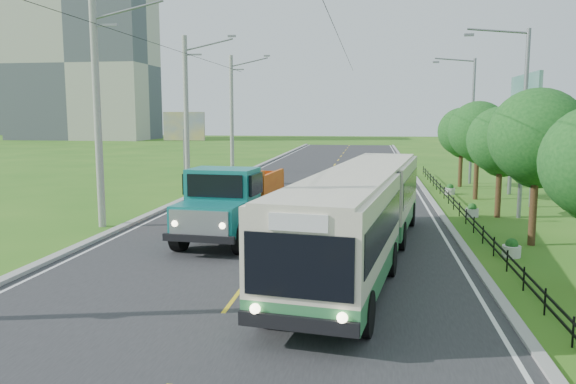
% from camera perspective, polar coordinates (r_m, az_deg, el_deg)
% --- Properties ---
extents(ground, '(240.00, 240.00, 0.00)m').
position_cam_1_polar(ground, '(15.58, -5.54, -10.85)').
color(ground, '#2D6918').
rests_on(ground, ground).
extents(road, '(14.00, 120.00, 0.02)m').
position_cam_1_polar(road, '(34.86, 2.40, -0.37)').
color(road, '#28282B').
rests_on(road, ground).
extents(curb_left, '(0.40, 120.00, 0.15)m').
position_cam_1_polar(curb_left, '(36.31, -8.97, -0.03)').
color(curb_left, '#9E9E99').
rests_on(curb_left, ground).
extents(curb_right, '(0.30, 120.00, 0.10)m').
position_cam_1_polar(curb_right, '(34.85, 14.18, -0.54)').
color(curb_right, '#9E9E99').
rests_on(curb_right, ground).
extents(edge_line_left, '(0.12, 120.00, 0.00)m').
position_cam_1_polar(edge_line_left, '(36.16, -8.13, -0.13)').
color(edge_line_left, silver).
rests_on(edge_line_left, road).
extents(edge_line_right, '(0.12, 120.00, 0.00)m').
position_cam_1_polar(edge_line_right, '(34.80, 13.36, -0.57)').
color(edge_line_right, silver).
rests_on(edge_line_right, road).
extents(centre_dash, '(0.12, 2.20, 0.00)m').
position_cam_1_polar(centre_dash, '(15.58, -5.55, -10.77)').
color(centre_dash, yellow).
rests_on(centre_dash, road).
extents(railing_right, '(0.04, 40.00, 0.60)m').
position_cam_1_polar(railing_right, '(29.03, 17.02, -1.80)').
color(railing_right, black).
rests_on(railing_right, ground).
extents(pole_near, '(3.51, 0.32, 10.00)m').
position_cam_1_polar(pole_near, '(26.17, -18.73, 7.67)').
color(pole_near, gray).
rests_on(pole_near, ground).
extents(pole_mid, '(3.51, 0.32, 10.00)m').
position_cam_1_polar(pole_mid, '(37.26, -10.24, 7.88)').
color(pole_mid, gray).
rests_on(pole_mid, ground).
extents(pole_far, '(3.51, 0.32, 10.00)m').
position_cam_1_polar(pole_far, '(48.78, -5.70, 7.93)').
color(pole_far, gray).
rests_on(pole_far, ground).
extents(tree_third, '(3.60, 3.62, 6.00)m').
position_cam_1_polar(tree_third, '(23.33, 24.03, 4.71)').
color(tree_third, '#382314').
rests_on(tree_third, ground).
extents(tree_fourth, '(3.24, 3.31, 5.40)m').
position_cam_1_polar(tree_fourth, '(29.16, 20.86, 4.58)').
color(tree_fourth, '#382314').
rests_on(tree_fourth, ground).
extents(tree_fifth, '(3.48, 3.52, 5.80)m').
position_cam_1_polar(tree_fifth, '(35.03, 18.79, 5.57)').
color(tree_fifth, '#382314').
rests_on(tree_fifth, ground).
extents(tree_back, '(3.30, 3.36, 5.50)m').
position_cam_1_polar(tree_back, '(40.95, 17.29, 5.62)').
color(tree_back, '#382314').
rests_on(tree_back, ground).
extents(streetlight_mid, '(3.02, 0.20, 9.07)m').
position_cam_1_polar(streetlight_mid, '(29.17, 22.56, 7.08)').
color(streetlight_mid, slate).
rests_on(streetlight_mid, ground).
extents(streetlight_far, '(3.02, 0.20, 9.07)m').
position_cam_1_polar(streetlight_far, '(42.89, 18.03, 7.35)').
color(streetlight_far, slate).
rests_on(streetlight_far, ground).
extents(planter_near, '(0.64, 0.64, 0.67)m').
position_cam_1_polar(planter_near, '(21.44, 21.76, -5.39)').
color(planter_near, silver).
rests_on(planter_near, ground).
extents(planter_mid, '(0.64, 0.64, 0.67)m').
position_cam_1_polar(planter_mid, '(29.13, 18.19, -1.84)').
color(planter_mid, silver).
rests_on(planter_mid, ground).
extents(planter_far, '(0.64, 0.64, 0.67)m').
position_cam_1_polar(planter_far, '(36.95, 16.12, 0.22)').
color(planter_far, silver).
rests_on(planter_far, ground).
extents(billboard_left, '(3.00, 0.20, 5.20)m').
position_cam_1_polar(billboard_left, '(40.51, -10.51, 6.13)').
color(billboard_left, slate).
rests_on(billboard_left, ground).
extents(billboard_right, '(0.24, 6.00, 7.30)m').
position_cam_1_polar(billboard_right, '(35.40, 22.87, 7.81)').
color(billboard_right, slate).
rests_on(billboard_right, ground).
extents(apartment_near, '(28.00, 14.00, 30.00)m').
position_cam_1_polar(apartment_near, '(124.44, -20.14, 11.98)').
color(apartment_near, '#B7B2A3').
rests_on(apartment_near, ground).
extents(apartment_far, '(24.00, 14.00, 26.00)m').
position_cam_1_polar(apartment_far, '(158.42, -23.81, 10.08)').
color(apartment_far, '#B7B2A3').
rests_on(apartment_far, ground).
extents(bus, '(4.82, 16.23, 3.10)m').
position_cam_1_polar(bus, '(19.17, 7.47, -1.61)').
color(bus, '#327D45').
rests_on(bus, ground).
extents(dump_truck, '(3.25, 7.22, 2.95)m').
position_cam_1_polar(dump_truck, '(22.70, -5.76, -0.59)').
color(dump_truck, '#137472').
rests_on(dump_truck, ground).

